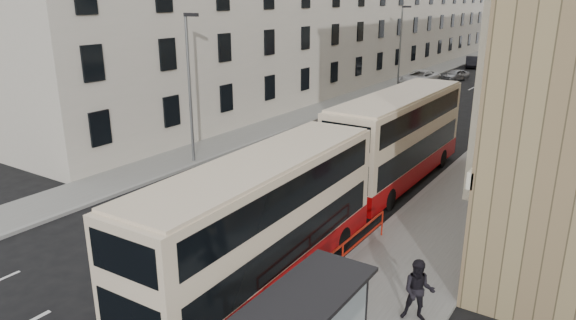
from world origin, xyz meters
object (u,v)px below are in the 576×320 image
Objects in this scene: white_van at (419,78)px; car_silver at (455,75)px; car_red at (546,71)px; double_decker_rear at (398,138)px; pedestrian_mid at (418,291)px; pedestrian_far at (352,314)px; street_lamp_near at (190,81)px; double_decker_front at (263,224)px; street_lamp_far at (401,42)px; car_dark at (472,62)px.

car_silver is (2.21, 5.52, -0.16)m from white_van.
car_silver is at bearing 27.90° from car_red.
pedestrian_mid is at bearing -64.68° from double_decker_rear.
street_lamp_near is at bearing -12.29° from pedestrian_far.
car_red reaches higher than car_silver.
pedestrian_mid is (4.83, 0.72, -1.10)m from double_decker_front.
double_decker_front is 5.83× the size of pedestrian_mid.
white_van is at bearing 88.00° from street_lamp_near.
pedestrian_far is (14.48, -39.33, -3.72)m from street_lamp_far.
street_lamp_near reaches higher than car_red.
pedestrian_far is 49.01m from car_silver.
white_van is at bearing -107.53° from car_dark.
car_dark is at bearing 117.35° from car_silver.
street_lamp_near is at bearing 135.77° from pedestrian_mid.
street_lamp_far reaches higher than pedestrian_far.
car_silver is at bearing -98.55° from car_dark.
double_decker_rear is 2.55× the size of car_dark.
car_red is (0.65, 55.11, -1.45)m from double_decker_front.
double_decker_rear is (10.58, 3.34, -2.35)m from street_lamp_near.
car_red is at bearing 87.67° from double_decker_front.
car_dark is (-1.48, 12.63, 0.09)m from car_silver.
double_decker_front is 55.14m from car_red.
street_lamp_far is at bearing 37.38° from car_red.
pedestrian_mid is 0.37× the size of car_red.
pedestrian_mid is 0.50× the size of car_silver.
pedestrian_mid reaches higher than car_dark.
street_lamp_far is 1.59× the size of car_red.
pedestrian_mid reaches higher than pedestrian_far.
double_decker_front is 0.96× the size of double_decker_rear.
car_dark is (-8.69, 47.69, -1.56)m from double_decker_rear.
white_van is (-9.65, 41.11, -1.38)m from double_decker_front.
pedestrian_far is (3.68, -1.10, -1.26)m from double_decker_front.
street_lamp_near is 1.59× the size of car_red.
double_decker_rear is 1.97× the size of white_van.
white_van reaches higher than car_red.
pedestrian_far is at bearing -69.79° from street_lamp_far.
double_decker_front reaches higher than car_silver.
pedestrian_far is 0.27× the size of white_van.
car_silver is at bearing 97.41° from double_decker_front.
pedestrian_mid is at bearing -92.00° from car_dark.
double_decker_front is at bearing 70.86° from car_red.
double_decker_front reaches higher than pedestrian_mid.
pedestrian_mid is 2.16m from pedestrian_far.
pedestrian_mid is at bearing -25.67° from street_lamp_near.
car_dark is (1.88, 51.02, -3.91)m from street_lamp_near.
street_lamp_far is 1.39× the size of white_van.
white_van is 17.38m from car_red.
double_decker_rear reaches higher than white_van.
car_silver is (3.36, 38.39, -4.00)m from street_lamp_near.
double_decker_front is 2.15× the size of car_red.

